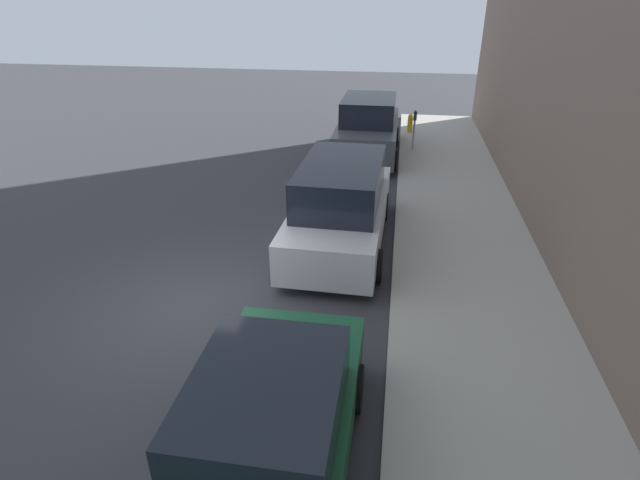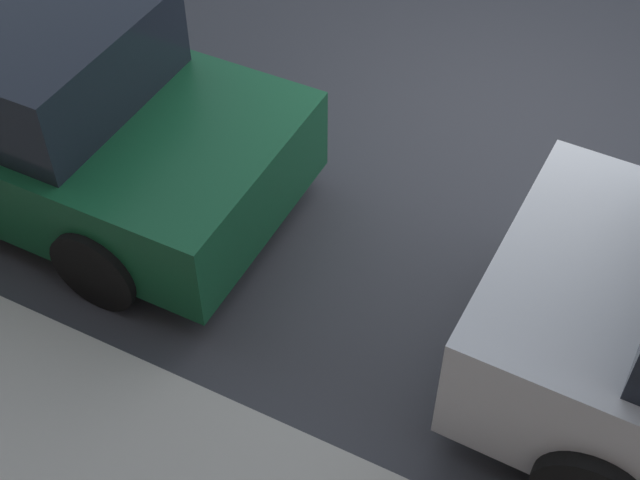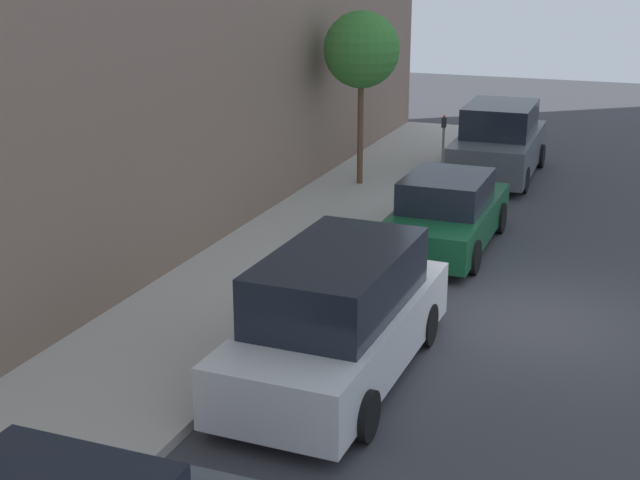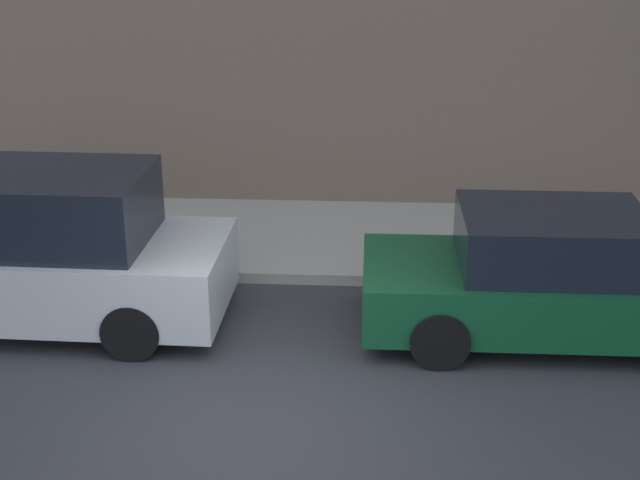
{
  "view_description": "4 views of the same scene",
  "coord_description": "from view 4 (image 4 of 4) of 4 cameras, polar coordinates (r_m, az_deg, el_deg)",
  "views": [
    {
      "loc": [
        3.43,
        -7.02,
        5.15
      ],
      "look_at": [
        2.13,
        1.15,
        1.0
      ],
      "focal_mm": 28.0,
      "sensor_mm": 36.0,
      "label": 1
    },
    {
      "loc": [
        5.98,
        1.27,
        4.86
      ],
      "look_at": [
        2.75,
        -0.38,
        1.0
      ],
      "focal_mm": 50.0,
      "sensor_mm": 36.0,
      "label": 2
    },
    {
      "loc": [
        -1.63,
        13.96,
        5.83
      ],
      "look_at": [
        3.71,
        0.09,
        1.0
      ],
      "focal_mm": 50.0,
      "sensor_mm": 36.0,
      "label": 3
    },
    {
      "loc": [
        -7.37,
        -1.08,
        4.89
      ],
      "look_at": [
        2.61,
        -0.5,
        1.0
      ],
      "focal_mm": 50.0,
      "sensor_mm": 36.0,
      "label": 4
    }
  ],
  "objects": [
    {
      "name": "sidewalk",
      "position": [
        13.35,
        -1.56,
        0.13
      ],
      "size": [
        3.08,
        32.0,
        0.15
      ],
      "color": "#B2ADA3",
      "rests_on": "ground_plane"
    },
    {
      "name": "parked_sedan_second",
      "position": [
        10.68,
        14.81,
        -2.43
      ],
      "size": [
        1.92,
        4.5,
        1.54
      ],
      "color": "#14512D",
      "rests_on": "ground_plane"
    },
    {
      "name": "parked_minivan_third",
      "position": [
        11.23,
        -18.55,
        -0.59
      ],
      "size": [
        2.02,
        4.94,
        1.9
      ],
      "color": "silver",
      "rests_on": "ground_plane"
    },
    {
      "name": "ground_plane",
      "position": [
        8.91,
        -4.31,
        -12.09
      ],
      "size": [
        60.0,
        60.0,
        0.0
      ],
      "primitive_type": "plane",
      "color": "#38383D"
    }
  ]
}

